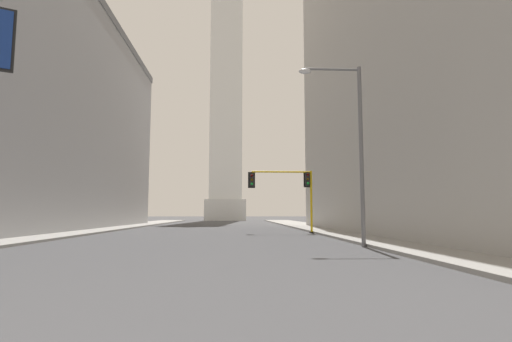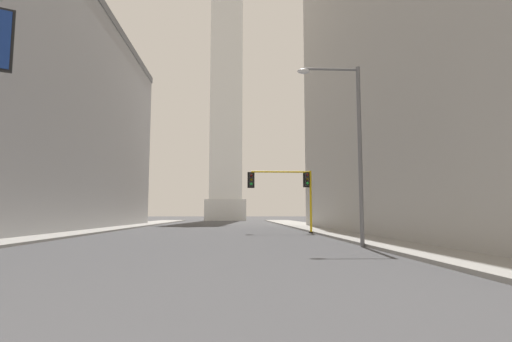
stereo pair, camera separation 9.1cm
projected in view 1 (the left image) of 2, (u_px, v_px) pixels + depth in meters
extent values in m
cube|color=gray|center=(72.00, 232.00, 32.27)|extent=(5.00, 106.55, 0.15)
cube|color=gray|center=(341.00, 232.00, 33.39)|extent=(5.00, 106.55, 0.15)
cube|color=#B2AFAA|center=(499.00, 24.00, 31.48)|extent=(23.30, 43.98, 33.06)
cube|color=silver|center=(226.00, 210.00, 89.50)|extent=(9.00, 9.00, 4.60)
cube|color=silver|center=(227.00, 61.00, 93.16)|extent=(7.20, 7.20, 64.95)
cylinder|color=yellow|center=(311.00, 202.00, 32.70)|extent=(0.18, 0.18, 5.11)
cylinder|color=#262626|center=(312.00, 233.00, 32.44)|extent=(0.40, 0.40, 0.10)
cube|color=black|center=(307.00, 179.00, 32.88)|extent=(0.35, 0.35, 1.10)
cube|color=black|center=(307.00, 179.00, 33.06)|extent=(0.58, 0.05, 1.32)
sphere|color=#410907|center=(308.00, 175.00, 32.73)|extent=(0.22, 0.22, 0.22)
sphere|color=#483506|center=(308.00, 179.00, 32.69)|extent=(0.22, 0.22, 0.22)
sphere|color=green|center=(308.00, 183.00, 32.66)|extent=(0.22, 0.22, 0.22)
cylinder|color=yellow|center=(281.00, 172.00, 32.84)|extent=(4.90, 0.14, 0.14)
sphere|color=yellow|center=(311.00, 172.00, 32.96)|extent=(0.18, 0.18, 0.18)
cube|color=black|center=(252.00, 180.00, 32.64)|extent=(0.35, 0.35, 1.10)
cube|color=black|center=(252.00, 180.00, 32.82)|extent=(0.58, 0.05, 1.32)
sphere|color=#410907|center=(252.00, 175.00, 32.49)|extent=(0.22, 0.22, 0.22)
sphere|color=#483506|center=(252.00, 180.00, 32.45)|extent=(0.22, 0.22, 0.22)
sphere|color=green|center=(252.00, 184.00, 32.42)|extent=(0.22, 0.22, 0.22)
cylinder|color=slate|center=(361.00, 155.00, 19.69)|extent=(0.20, 0.20, 8.98)
cylinder|color=slate|center=(332.00, 69.00, 20.08)|extent=(2.76, 0.12, 0.12)
sphere|color=slate|center=(359.00, 70.00, 20.15)|extent=(0.20, 0.20, 0.20)
ellipsoid|color=silver|center=(305.00, 71.00, 19.99)|extent=(0.64, 0.36, 0.26)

